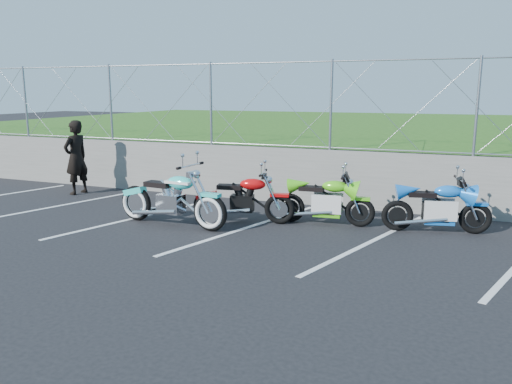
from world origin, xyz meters
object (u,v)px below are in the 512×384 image
at_px(naked_orange, 245,201).
at_px(sportbike_green, 326,203).
at_px(cruiser_turquoise, 173,201).
at_px(person_standing, 76,157).
at_px(sportbike_blue, 438,209).

height_order(naked_orange, sportbike_green, naked_orange).
xyz_separation_m(cruiser_turquoise, sportbike_green, (2.76, 1.22, -0.06)).
bearing_deg(person_standing, naked_orange, 86.90).
bearing_deg(sportbike_blue, person_standing, 164.68).
height_order(sportbike_green, person_standing, person_standing).
distance_m(naked_orange, sportbike_green, 1.63).
bearing_deg(cruiser_turquoise, person_standing, 160.71).
xyz_separation_m(naked_orange, person_standing, (-5.11, 1.02, 0.50)).
height_order(cruiser_turquoise, sportbike_green, cruiser_turquoise).
distance_m(sportbike_blue, person_standing, 8.77).
xyz_separation_m(cruiser_turquoise, naked_orange, (1.20, 0.76, -0.05)).
xyz_separation_m(cruiser_turquoise, sportbike_blue, (4.84, 1.43, -0.05)).
bearing_deg(naked_orange, cruiser_turquoise, -159.19).
relative_size(cruiser_turquoise, person_standing, 1.32).
bearing_deg(cruiser_turquoise, sportbike_green, 29.05).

